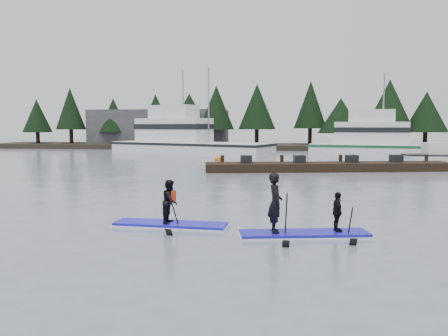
# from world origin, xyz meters

# --- Properties ---
(ground) EXTENTS (160.00, 160.00, 0.00)m
(ground) POSITION_xyz_m (0.00, 0.00, 0.00)
(ground) COLOR slate
(ground) RESTS_ON ground
(far_shore) EXTENTS (70.00, 8.00, 0.60)m
(far_shore) POSITION_xyz_m (0.00, 42.00, 0.30)
(far_shore) COLOR #2D281E
(far_shore) RESTS_ON ground
(treeline) EXTENTS (60.00, 4.00, 8.00)m
(treeline) POSITION_xyz_m (0.00, 42.00, 0.00)
(treeline) COLOR black
(treeline) RESTS_ON ground
(waterfront_building) EXTENTS (18.00, 6.00, 5.00)m
(waterfront_building) POSITION_xyz_m (-14.00, 44.00, 2.50)
(waterfront_building) COLOR #4C4C51
(waterfront_building) RESTS_ON ground
(fishing_boat_large) EXTENTS (17.49, 10.46, 9.64)m
(fishing_boat_large) POSITION_xyz_m (-7.36, 30.84, 0.73)
(fishing_boat_large) COLOR white
(fishing_boat_large) RESTS_ON ground
(fishing_boat_medium) EXTENTS (15.37, 6.90, 8.79)m
(fishing_boat_medium) POSITION_xyz_m (12.22, 30.22, 0.63)
(fishing_boat_medium) COLOR white
(fishing_boat_medium) RESTS_ON ground
(skiff) EXTENTS (6.46, 2.46, 0.74)m
(skiff) POSITION_xyz_m (15.10, 22.51, 0.37)
(skiff) COLOR white
(skiff) RESTS_ON ground
(floating_dock) EXTENTS (16.34, 5.34, 0.54)m
(floating_dock) POSITION_xyz_m (5.59, 16.14, 0.27)
(floating_dock) COLOR black
(floating_dock) RESTS_ON ground
(buoy_b) EXTENTS (0.52, 0.52, 0.52)m
(buoy_b) POSITION_xyz_m (-2.83, 22.70, 0.00)
(buoy_b) COLOR #FF620C
(buoy_b) RESTS_ON ground
(buoy_c) EXTENTS (0.53, 0.53, 0.53)m
(buoy_c) POSITION_xyz_m (14.01, 27.44, 0.00)
(buoy_c) COLOR #FF620C
(buoy_c) RESTS_ON ground
(paddleboard_solo) EXTENTS (3.38, 1.17, 1.85)m
(paddleboard_solo) POSITION_xyz_m (-0.68, -0.70, 0.44)
(paddleboard_solo) COLOR #1A16D4
(paddleboard_solo) RESTS_ON ground
(paddleboard_duo) EXTENTS (3.56, 1.52, 2.25)m
(paddleboard_duo) POSITION_xyz_m (3.05, -1.32, 0.54)
(paddleboard_duo) COLOR #1913B8
(paddleboard_duo) RESTS_ON ground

